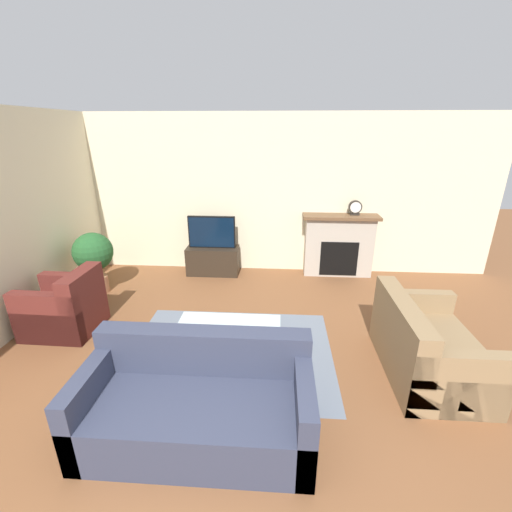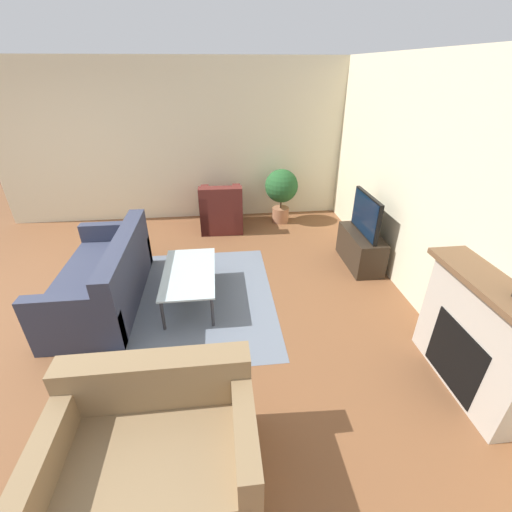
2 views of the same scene
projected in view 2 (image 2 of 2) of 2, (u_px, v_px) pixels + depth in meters
ground_plane at (36, 309)px, 4.08m from camera, size 20.00×20.00×0.00m
wall_back at (421, 186)px, 3.87m from camera, size 8.42×0.06×2.70m
wall_left at (216, 143)px, 6.03m from camera, size 0.06×7.51×2.70m
area_rug at (200, 298)px, 4.26m from camera, size 2.35×1.81×0.00m
fireplace at (479, 335)px, 2.86m from camera, size 1.27×0.37×1.08m
tv_stand at (360, 249)px, 4.90m from camera, size 0.90×0.39×0.49m
tv at (366, 215)px, 4.65m from camera, size 0.81×0.06×0.56m
couch_sectional at (105, 280)px, 4.10m from camera, size 1.85×0.88×0.82m
couch_loveseat at (157, 448)px, 2.29m from camera, size 0.88×1.31×0.82m
armchair_by_window at (221, 211)px, 6.01m from camera, size 0.84×0.73×0.82m
coffee_table at (189, 274)px, 4.08m from camera, size 1.15×0.61×0.40m
potted_plant at (281, 189)px, 6.08m from camera, size 0.59×0.59×0.97m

